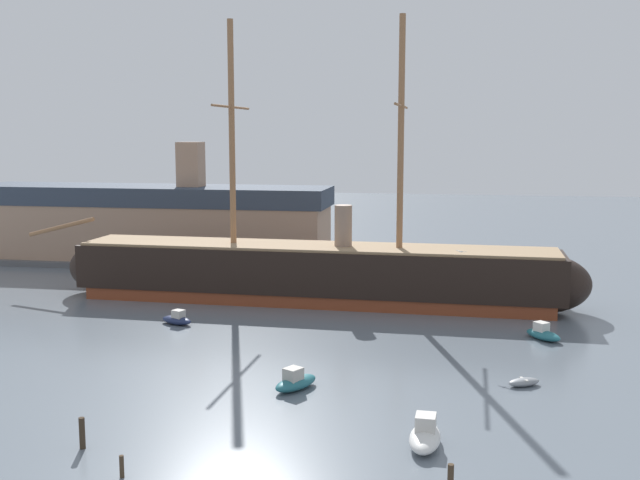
# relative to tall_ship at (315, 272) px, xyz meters

# --- Properties ---
(tall_ship) EXTENTS (63.46, 13.04, 30.53)m
(tall_ship) POSITION_rel_tall_ship_xyz_m (0.00, 0.00, 0.00)
(tall_ship) COLOR brown
(tall_ship) RESTS_ON ground
(motorboat_foreground_right) EXTENTS (1.98, 4.47, 1.85)m
(motorboat_foreground_right) POSITION_rel_tall_ship_xyz_m (13.65, -37.04, -2.62)
(motorboat_foreground_right) COLOR silver
(motorboat_foreground_right) RESTS_ON ground
(motorboat_near_centre) EXTENTS (3.40, 4.27, 1.67)m
(motorboat_near_centre) POSITION_rel_tall_ship_xyz_m (3.96, -28.59, -2.69)
(motorboat_near_centre) COLOR #236670
(motorboat_near_centre) RESTS_ON ground
(dinghy_mid_right) EXTENTS (2.70, 2.15, 0.59)m
(dinghy_mid_right) POSITION_rel_tall_ship_xyz_m (20.34, -24.86, -2.98)
(dinghy_mid_right) COLOR gray
(dinghy_mid_right) RESTS_ON ground
(motorboat_alongside_bow) EXTENTS (3.73, 2.59, 1.45)m
(motorboat_alongside_bow) POSITION_rel_tall_ship_xyz_m (-11.31, -12.20, -2.77)
(motorboat_alongside_bow) COLOR #1E284C
(motorboat_alongside_bow) RESTS_ON ground
(motorboat_alongside_stern) EXTENTS (3.63, 3.82, 1.56)m
(motorboat_alongside_stern) POSITION_rel_tall_ship_xyz_m (23.09, -11.54, -2.73)
(motorboat_alongside_stern) COLOR #236670
(motorboat_alongside_stern) RESTS_ON ground
(dinghy_distant_centre) EXTENTS (1.90, 2.22, 0.49)m
(dinghy_distant_centre) POSITION_rel_tall_ship_xyz_m (5.22, 16.77, -3.03)
(dinghy_distant_centre) COLOR gold
(dinghy_distant_centre) RESTS_ON ground
(mooring_piling_nearest) EXTENTS (0.25, 0.25, 1.25)m
(mooring_piling_nearest) POSITION_rel_tall_ship_xyz_m (-2.28, -44.14, -2.65)
(mooring_piling_nearest) COLOR #423323
(mooring_piling_nearest) RESTS_ON ground
(mooring_piling_left_pair) EXTENTS (0.35, 0.35, 1.90)m
(mooring_piling_left_pair) POSITION_rel_tall_ship_xyz_m (-6.21, -40.99, -2.33)
(mooring_piling_left_pair) COLOR #382B1E
(mooring_piling_left_pair) RESTS_ON ground
(mooring_piling_right_pair) EXTENTS (0.33, 0.33, 1.60)m
(mooring_piling_right_pair) POSITION_rel_tall_ship_xyz_m (15.20, -42.85, -2.48)
(mooring_piling_right_pair) COLOR #423323
(mooring_piling_right_pair) RESTS_ON ground
(dockside_warehouse_left) EXTENTS (54.92, 12.58, 17.18)m
(dockside_warehouse_left) POSITION_rel_tall_ship_xyz_m (-27.36, 20.31, 2.25)
(dockside_warehouse_left) COLOR #565659
(dockside_warehouse_left) RESTS_ON ground
(seagull_in_flight) EXTENTS (0.94, 0.84, 0.13)m
(seagull_in_flight) POSITION_rel_tall_ship_xyz_m (15.65, -14.75, 5.05)
(seagull_in_flight) COLOR silver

